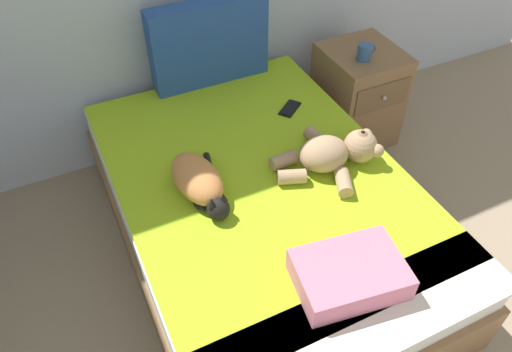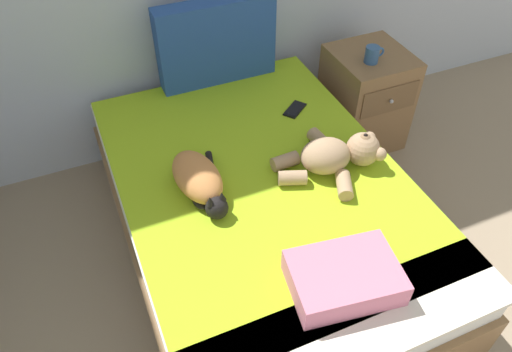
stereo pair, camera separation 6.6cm
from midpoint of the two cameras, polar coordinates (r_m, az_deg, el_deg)
The scene contains 8 objects.
bed at distance 2.43m, azimuth 1.53°, elevation -4.60°, with size 1.32×1.92×0.50m.
patterned_cushion at distance 2.79m, azimuth -3.98°, elevation 15.41°, with size 0.67×0.13×0.47m.
cat at distance 2.15m, azimuth -5.82°, elevation -0.46°, with size 0.25×0.43×0.15m.
teddy_bear at distance 2.29m, azimuth 10.22°, elevation 2.44°, with size 0.54×0.46×0.17m.
cell_phone at distance 2.66m, azimuth 5.30°, elevation 7.80°, with size 0.16×0.15×0.01m.
throw_pillow at distance 1.86m, azimuth 11.33°, elevation -11.63°, with size 0.40×0.28×0.11m, color #D1728C.
nightstand at distance 3.15m, azimuth 13.25°, elevation 8.88°, with size 0.44×0.48×0.62m.
mug at distance 2.89m, azimuth 14.18°, elevation 13.68°, with size 0.12×0.08×0.09m.
Camera 2 is at (0.78, 1.48, 2.07)m, focal length 34.02 mm.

